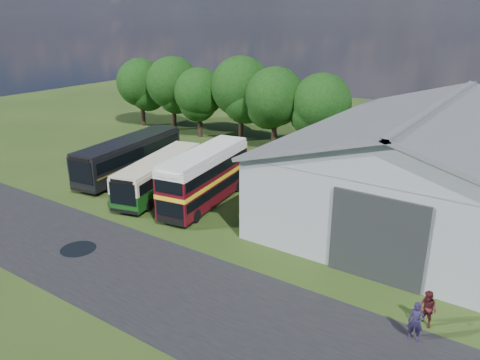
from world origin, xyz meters
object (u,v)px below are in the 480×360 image
Objects in this scene: bus_green_single at (160,174)px; bus_dark_single at (130,156)px; visitor_a at (416,322)px; storage_shed at (434,156)px; bus_maroon_double at (205,178)px; visitor_b at (428,309)px.

bus_dark_single is at bearing 147.43° from bus_green_single.
bus_green_single is 23.54m from visitor_a.
bus_maroon_double is at bearing -149.56° from storage_shed.
bus_maroon_double is 5.33× the size of visitor_a.
bus_maroon_double is at bearing -11.67° from bus_green_single.
visitor_a is (17.82, -7.40, -1.17)m from bus_maroon_double.
bus_maroon_double is (4.59, 0.20, 0.55)m from bus_green_single.
bus_green_single is 4.63m from bus_maroon_double.
bus_maroon_double is at bearing -16.77° from bus_dark_single.
storage_shed is at bearing 10.42° from bus_green_single.
storage_shed reaches higher than bus_dark_single.
bus_maroon_double reaches higher than bus_dark_single.
bus_green_single is 5.77× the size of visitor_a.
visitor_a is (27.79, -9.00, -0.83)m from bus_dark_single.
bus_dark_single is 6.50× the size of visitor_a.
bus_dark_single is at bearing -171.68° from visitor_b.
bus_dark_single is 29.02m from visitor_b.
visitor_b is (0.19, 1.34, -0.04)m from visitor_a.
storage_shed is 13.50× the size of visitor_b.
storage_shed is at bearing 8.15° from bus_dark_single.
storage_shed is 2.25× the size of bus_green_single.
bus_dark_single reaches higher than visitor_a.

